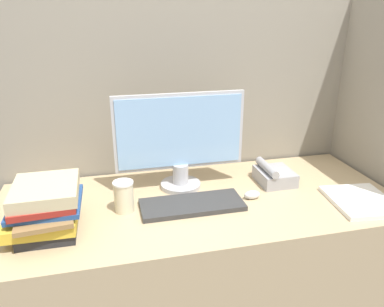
# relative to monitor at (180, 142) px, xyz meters

# --- Properties ---
(cubicle_panel_rear) EXTENTS (2.05, 0.04, 1.58)m
(cubicle_panel_rear) POSITION_rel_monitor_xyz_m (0.05, 0.25, -0.18)
(cubicle_panel_rear) COLOR gray
(cubicle_panel_rear) RESTS_ON ground_plane
(cubicle_panel_right) EXTENTS (0.04, 0.76, 1.58)m
(cubicle_panel_right) POSITION_rel_monitor_xyz_m (0.91, -0.11, -0.18)
(cubicle_panel_right) COLOR gray
(cubicle_panel_right) RESTS_ON ground_plane
(desk) EXTENTS (1.65, 0.70, 0.76)m
(desk) POSITION_rel_monitor_xyz_m (0.05, -0.14, -0.59)
(desk) COLOR tan
(desk) RESTS_ON ground_plane
(monitor) EXTENTS (0.56, 0.18, 0.42)m
(monitor) POSITION_rel_monitor_xyz_m (0.00, 0.00, 0.00)
(monitor) COLOR #B7B7BC
(monitor) RESTS_ON desk
(keyboard) EXTENTS (0.41, 0.17, 0.02)m
(keyboard) POSITION_rel_monitor_xyz_m (0.01, -0.19, -0.20)
(keyboard) COLOR #333333
(keyboard) RESTS_ON desk
(mouse) EXTENTS (0.07, 0.04, 0.04)m
(mouse) POSITION_rel_monitor_xyz_m (0.27, -0.18, -0.19)
(mouse) COLOR silver
(mouse) RESTS_ON desk
(coffee_cup) EXTENTS (0.08, 0.08, 0.12)m
(coffee_cup) POSITION_rel_monitor_xyz_m (-0.26, -0.16, -0.15)
(coffee_cup) COLOR beige
(coffee_cup) RESTS_ON desk
(book_stack) EXTENTS (0.26, 0.32, 0.17)m
(book_stack) POSITION_rel_monitor_xyz_m (-0.53, -0.23, -0.12)
(book_stack) COLOR #262628
(book_stack) RESTS_ON desk
(desk_telephone) EXTENTS (0.15, 0.18, 0.10)m
(desk_telephone) POSITION_rel_monitor_xyz_m (0.42, -0.06, -0.18)
(desk_telephone) COLOR #99999E
(desk_telephone) RESTS_ON desk
(paper_pile) EXTENTS (0.27, 0.29, 0.02)m
(paper_pile) POSITION_rel_monitor_xyz_m (0.68, -0.32, -0.20)
(paper_pile) COLOR white
(paper_pile) RESTS_ON desk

